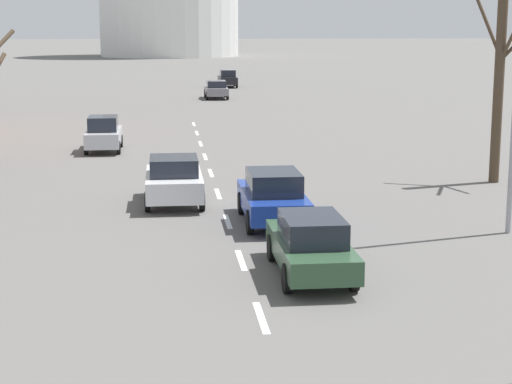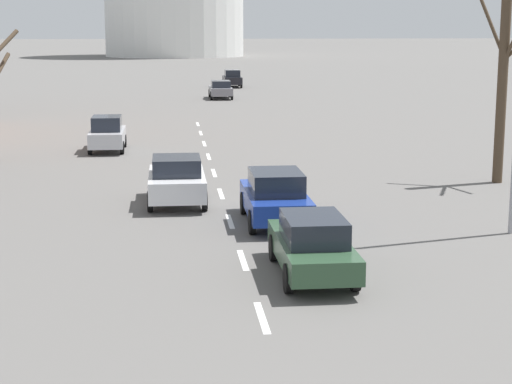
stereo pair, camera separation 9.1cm
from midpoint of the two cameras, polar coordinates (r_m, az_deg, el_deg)
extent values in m
cube|color=silver|center=(18.08, 0.54, -8.36)|extent=(0.16, 2.00, 0.01)
cube|color=silver|center=(22.35, -0.77, -4.55)|extent=(0.16, 2.00, 0.01)
cube|color=silver|center=(26.70, -1.65, -1.97)|extent=(0.16, 2.00, 0.01)
cube|color=silver|center=(31.09, -2.28, -0.11)|extent=(0.16, 2.00, 0.01)
cube|color=silver|center=(35.51, -2.75, 1.28)|extent=(0.16, 2.00, 0.01)
cube|color=silver|center=(39.95, -3.12, 2.37)|extent=(0.16, 2.00, 0.01)
cube|color=silver|center=(44.39, -3.41, 3.24)|extent=(0.16, 2.00, 0.01)
cube|color=silver|center=(48.85, -3.65, 3.95)|extent=(0.16, 2.00, 0.01)
cube|color=silver|center=(53.32, -3.86, 4.54)|extent=(0.16, 2.00, 0.01)
cube|color=#B7B7BC|center=(42.38, -9.81, 3.63)|extent=(1.61, 3.95, 0.71)
cube|color=#1E232D|center=(42.10, -9.86, 4.53)|extent=(1.37, 1.90, 0.69)
cylinder|color=black|center=(43.70, -10.68, 3.35)|extent=(0.18, 0.62, 0.62)
cylinder|color=black|center=(43.60, -8.70, 3.40)|extent=(0.18, 0.62, 0.62)
cylinder|color=black|center=(41.28, -10.95, 2.90)|extent=(0.18, 0.62, 0.62)
cylinder|color=black|center=(41.17, -8.85, 2.95)|extent=(0.18, 0.62, 0.62)
cube|color=#2D4C33|center=(20.94, 3.87, -3.88)|extent=(1.65, 4.45, 0.57)
cube|color=#1E232D|center=(20.58, 4.00, -2.45)|extent=(1.40, 2.13, 0.62)
cylinder|color=black|center=(22.22, 1.28, -3.74)|extent=(0.18, 0.69, 0.69)
cylinder|color=black|center=(22.46, 5.21, -3.62)|extent=(0.18, 0.69, 0.69)
cylinder|color=black|center=(19.59, 2.30, -5.78)|extent=(0.18, 0.69, 0.69)
cylinder|color=black|center=(19.86, 6.75, -5.61)|extent=(0.18, 0.69, 0.69)
cube|color=black|center=(85.72, -1.57, 7.47)|extent=(1.70, 4.44, 0.70)
cube|color=#1E232D|center=(85.46, -1.56, 7.92)|extent=(1.44, 2.13, 0.68)
cylinder|color=black|center=(87.06, -2.17, 7.29)|extent=(0.18, 0.68, 0.68)
cylinder|color=black|center=(87.18, -1.11, 7.30)|extent=(0.18, 0.68, 0.68)
cylinder|color=black|center=(84.32, -2.04, 7.17)|extent=(0.18, 0.68, 0.68)
cylinder|color=black|center=(84.44, -0.95, 7.18)|extent=(0.18, 0.68, 0.68)
cube|color=slate|center=(72.10, -2.34, 6.76)|extent=(1.80, 4.24, 0.61)
cube|color=#1E232D|center=(71.85, -2.33, 7.21)|extent=(1.53, 2.03, 0.56)
cylinder|color=black|center=(73.39, -3.07, 6.59)|extent=(0.18, 0.70, 0.70)
cylinder|color=black|center=(73.49, -1.74, 6.61)|extent=(0.18, 0.70, 0.70)
cylinder|color=black|center=(70.77, -2.96, 6.43)|extent=(0.18, 0.70, 0.70)
cylinder|color=black|center=(70.88, -1.58, 6.45)|extent=(0.18, 0.70, 0.70)
cube|color=silver|center=(29.37, -5.22, 0.56)|extent=(1.89, 4.02, 0.71)
cube|color=#1E232D|center=(29.06, -5.23, 1.75)|extent=(1.60, 1.93, 0.60)
cylinder|color=black|center=(30.66, -6.91, 0.29)|extent=(0.18, 0.68, 0.68)
cylinder|color=black|center=(30.68, -3.57, 0.36)|extent=(0.18, 0.68, 0.68)
cylinder|color=black|center=(28.22, -6.98, -0.64)|extent=(0.18, 0.68, 0.68)
cylinder|color=black|center=(28.24, -3.35, -0.57)|extent=(0.18, 0.68, 0.68)
cube|color=navy|center=(26.38, 1.38, -0.63)|extent=(1.81, 4.44, 0.63)
cube|color=#1E232D|center=(26.04, 1.45, 0.67)|extent=(1.54, 2.13, 0.67)
cylinder|color=black|center=(27.70, -0.74, -0.74)|extent=(0.18, 0.72, 0.72)
cylinder|color=black|center=(27.90, 2.75, -0.66)|extent=(0.18, 0.72, 0.72)
cylinder|color=black|center=(25.02, -0.16, -2.02)|extent=(0.18, 0.72, 0.72)
cylinder|color=black|center=(25.25, 3.70, -1.92)|extent=(0.18, 0.72, 0.72)
cylinder|color=#473828|center=(40.20, -16.55, 9.25)|extent=(1.38, 1.73, 1.63)
cylinder|color=#473828|center=(34.20, 16.18, 7.02)|extent=(0.39, 0.39, 7.75)
cylinder|color=#473828|center=(34.51, 15.44, 10.81)|extent=(0.85, 1.26, 2.55)
cylinder|color=silver|center=(174.44, -5.45, 12.02)|extent=(27.50, 27.50, 18.33)
camera|label=1|loc=(0.05, -89.82, 0.03)|focal=60.00mm
camera|label=2|loc=(0.05, 90.18, -0.03)|focal=60.00mm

